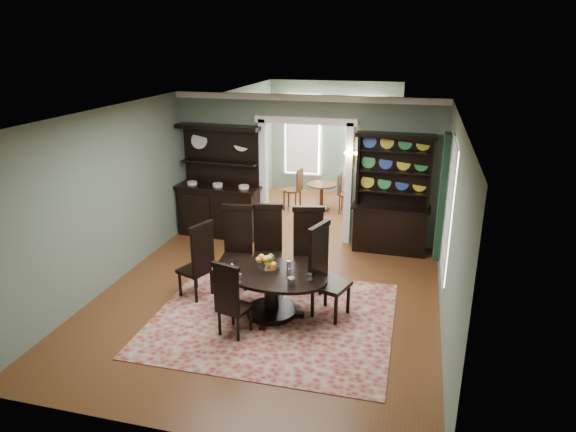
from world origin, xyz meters
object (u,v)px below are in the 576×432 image
object	(u,v)px
dining_table	(271,286)
sideboard	(220,198)
parlor_table	(322,193)
welsh_dresser	(391,210)

from	to	relation	value
dining_table	sideboard	size ratio (longest dim) A/B	0.82
parlor_table	sideboard	bearing A→B (deg)	-129.70
dining_table	welsh_dresser	size ratio (longest dim) A/B	0.82
sideboard	parlor_table	world-z (taller)	sideboard
dining_table	parlor_table	size ratio (longest dim) A/B	2.68
sideboard	parlor_table	distance (m)	2.84
sideboard	welsh_dresser	size ratio (longest dim) A/B	1.00
dining_table	welsh_dresser	xyz separation A→B (m)	(1.58, 3.05, 0.37)
dining_table	parlor_table	distance (m)	5.20
dining_table	sideboard	bearing A→B (deg)	133.92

